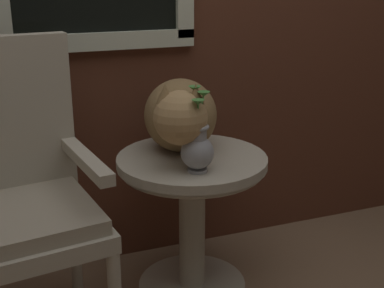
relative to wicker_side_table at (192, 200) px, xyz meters
name	(u,v)px	position (x,y,z in m)	size (l,w,h in m)	color
wicker_side_table	(192,200)	(0.00, 0.00, 0.00)	(0.58, 0.58, 0.58)	#B2A893
wicker_chair	(11,189)	(-0.66, -0.05, 0.17)	(0.58, 0.56, 1.05)	#B2A893
cat	(180,116)	(-0.03, 0.05, 0.33)	(0.37, 0.65, 0.31)	olive
pewter_vase_with_ivy	(197,147)	(-0.04, -0.15, 0.27)	(0.12, 0.12, 0.30)	#99999E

